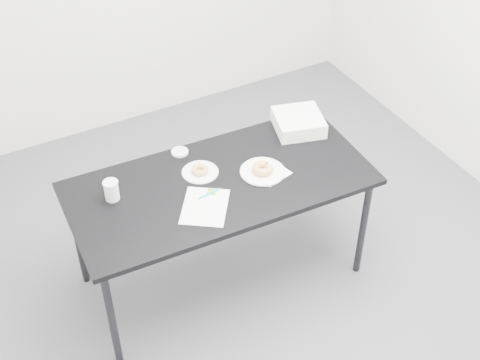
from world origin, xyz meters
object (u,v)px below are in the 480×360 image
coffee_cup (111,190)px  bakery_box (298,122)px  pen (209,194)px  donut_near (263,168)px  donut_far (200,170)px  table (220,189)px  plate_far (200,172)px  scorecard (205,207)px  plate_near (263,172)px

coffee_cup → bakery_box: coffee_cup is taller
pen → donut_near: bearing=-4.2°
pen → donut_far: bearing=70.4°
pen → donut_far: size_ratio=1.42×
pen → bakery_box: bearing=12.7°
table → donut_near: 0.27m
plate_far → scorecard: bearing=-110.6°
pen → donut_far: 0.20m
pen → bakery_box: bakery_box is taller
coffee_cup → bakery_box: bearing=3.4°
table → plate_near: size_ratio=6.72×
plate_far → bakery_box: 0.72m
plate_near → bakery_box: 0.48m
donut_near → plate_far: size_ratio=0.58×
plate_far → donut_far: (0.00, 0.00, 0.02)m
plate_far → donut_far: donut_far is taller
scorecard → plate_near: 0.43m
donut_far → plate_far: bearing=0.0°
scorecard → plate_far: bearing=104.0°
donut_far → table: bearing=-62.2°
coffee_cup → plate_near: bearing=-13.1°
pen → coffee_cup: 0.53m
table → coffee_cup: coffee_cup is taller
plate_near → donut_near: bearing=0.0°
plate_near → coffee_cup: 0.85m
plate_far → bakery_box: bearing=7.8°
table → plate_far: 0.15m
table → scorecard: bearing=-135.9°
plate_far → coffee_cup: (-0.51, 0.03, 0.06)m
donut_near → bakery_box: size_ratio=0.43×
donut_far → coffee_cup: size_ratio=0.83×
scorecard → coffee_cup: (-0.41, 0.30, 0.06)m
bakery_box → plate_far: bearing=-156.4°
bakery_box → coffee_cup: bearing=-160.8°
scorecard → pen: size_ratio=2.15×
table → coffee_cup: bearing=168.0°
scorecard → plate_near: plate_near is taller
bakery_box → plate_near: bearing=-130.8°
scorecard → coffee_cup: 0.51m
donut_near → bakery_box: bakery_box is taller
table → scorecard: 0.23m
table → plate_far: plate_far is taller
pen → plate_far: pen is taller
table → coffee_cup: size_ratio=14.69×
scorecard → bakery_box: 0.90m
pen → scorecard: bearing=-137.6°
pen → plate_near: pen is taller
donut_near → bakery_box: bearing=33.4°
scorecard → plate_near: size_ratio=1.16×
donut_far → bakery_box: bearing=7.8°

